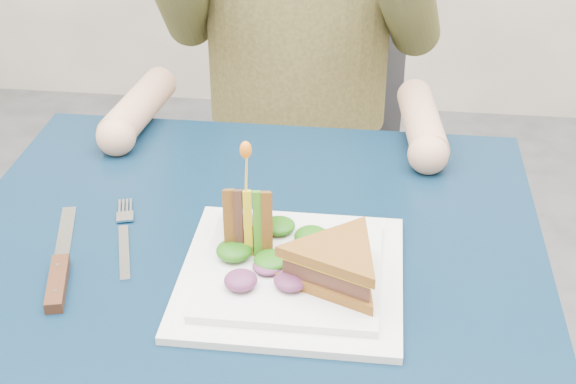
# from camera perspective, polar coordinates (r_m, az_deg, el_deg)

# --- Properties ---
(table) EXTENTS (0.75, 0.75, 0.73)m
(table) POSITION_cam_1_polar(r_m,az_deg,el_deg) (1.03, -3.28, -8.63)
(table) COLOR black
(table) RESTS_ON ground
(chair) EXTENTS (0.42, 0.40, 0.93)m
(chair) POSITION_cam_1_polar(r_m,az_deg,el_deg) (1.71, 1.00, 4.63)
(chair) COLOR #47474C
(chair) RESTS_ON ground
(plate) EXTENTS (0.26, 0.26, 0.02)m
(plate) POSITION_cam_1_polar(r_m,az_deg,el_deg) (0.95, 0.24, -5.80)
(plate) COLOR white
(plate) RESTS_ON table
(sandwich_flat) EXTENTS (0.18, 0.18, 0.05)m
(sandwich_flat) POSITION_cam_1_polar(r_m,az_deg,el_deg) (0.90, 3.55, -5.17)
(sandwich_flat) COLOR brown
(sandwich_flat) RESTS_ON plate
(sandwich_upright) EXTENTS (0.08, 0.13, 0.13)m
(sandwich_upright) POSITION_cam_1_polar(r_m,az_deg,el_deg) (0.96, -2.88, -1.80)
(sandwich_upright) COLOR brown
(sandwich_upright) RESTS_ON plate
(fork) EXTENTS (0.07, 0.18, 0.01)m
(fork) POSITION_cam_1_polar(r_m,az_deg,el_deg) (1.04, -11.55, -3.29)
(fork) COLOR silver
(fork) RESTS_ON table
(knife) EXTENTS (0.08, 0.22, 0.02)m
(knife) POSITION_cam_1_polar(r_m,az_deg,el_deg) (0.99, -15.97, -5.58)
(knife) COLOR silver
(knife) RESTS_ON table
(toothpick) EXTENTS (0.01, 0.01, 0.06)m
(toothpick) POSITION_cam_1_polar(r_m,az_deg,el_deg) (0.93, -2.98, 1.49)
(toothpick) COLOR tan
(toothpick) RESTS_ON sandwich_upright
(toothpick_frill) EXTENTS (0.01, 0.01, 0.02)m
(toothpick_frill) POSITION_cam_1_polar(r_m,az_deg,el_deg) (0.92, -3.03, 3.01)
(toothpick_frill) COLOR orange
(toothpick_frill) RESTS_ON sandwich_upright
(lettuce_spill) EXTENTS (0.15, 0.13, 0.02)m
(lettuce_spill) POSITION_cam_1_polar(r_m,az_deg,el_deg) (0.94, 0.62, -4.43)
(lettuce_spill) COLOR #337A14
(lettuce_spill) RESTS_ON plate
(onion_ring) EXTENTS (0.04, 0.04, 0.02)m
(onion_ring) POSITION_cam_1_polar(r_m,az_deg,el_deg) (0.93, 1.20, -4.41)
(onion_ring) COLOR #9E4C7A
(onion_ring) RESTS_ON plate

